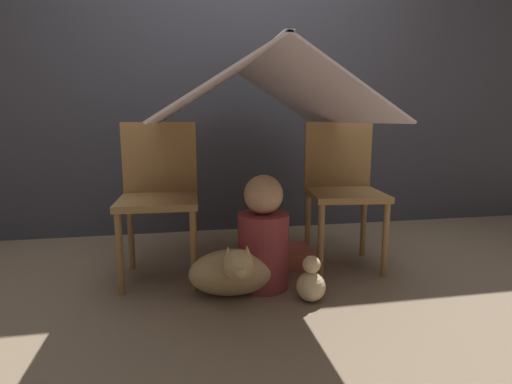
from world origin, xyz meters
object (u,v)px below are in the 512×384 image
at_px(chair_right, 342,185).
at_px(dog, 234,271).
at_px(chair_left, 159,191).
at_px(person_front, 263,238).

height_order(chair_right, dog, chair_right).
relative_size(chair_left, person_front, 1.44).
height_order(chair_left, chair_right, same).
distance_m(chair_right, person_front, 0.67).
relative_size(chair_right, dog, 1.93).
xyz_separation_m(chair_right, dog, (-0.73, -0.38, -0.36)).
relative_size(chair_left, dog, 1.93).
height_order(chair_right, person_front, chair_right).
bearing_deg(chair_right, chair_left, -173.29).
xyz_separation_m(chair_left, person_front, (0.55, -0.29, -0.23)).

